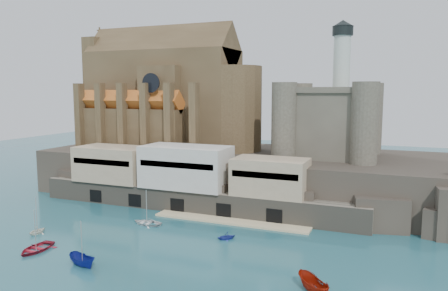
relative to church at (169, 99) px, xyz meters
name	(u,v)px	position (x,y,z in m)	size (l,w,h in m)	color
ground	(174,253)	(24.13, -41.85, -22.13)	(300.00, 300.00, 0.00)	#1B4F5A
promontory	(255,175)	(23.94, -2.48, -17.20)	(100.00, 36.00, 10.00)	#2A241F
quay	(184,180)	(13.94, -18.78, -16.06)	(70.00, 12.00, 13.05)	#6D6657
church	(169,99)	(0.00, 0.00, 0.00)	(47.00, 25.93, 30.51)	#4A3822
castle_keep	(330,118)	(40.21, -0.78, -3.81)	(21.20, 21.20, 29.30)	#4C483C
boat_0	(36,251)	(4.06, -48.84, -22.13)	(4.57, 1.33, 6.40)	#A61A2D
boat_2	(83,266)	(14.50, -50.75, -22.13)	(1.98, 2.03, 5.26)	navy
boat_4	(38,234)	(-1.91, -42.72, -22.13)	(2.91, 1.78, 3.37)	white
boat_5	(312,291)	(45.80, -46.45, -22.13)	(2.12, 2.18, 5.63)	#931707
boat_6	(147,224)	(12.48, -30.98, -22.13)	(4.07, 1.18, 5.70)	silver
boat_7	(226,239)	(29.01, -33.04, -22.13)	(2.67, 1.63, 3.09)	#2938A1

